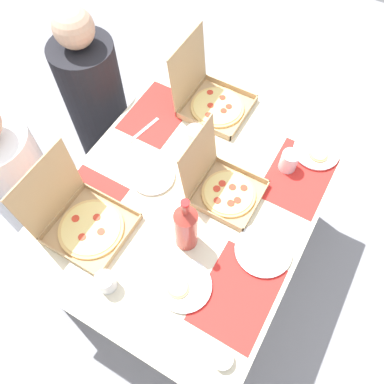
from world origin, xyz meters
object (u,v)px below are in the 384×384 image
object	(u,v)px
cup_red	(106,282)
diner_right_seat	(99,112)
pizza_box_edge_far	(222,186)
cup_clear_right	(289,161)
plate_middle	(184,286)
plate_near_left	(152,176)
pizza_box_corner_right	(211,99)
cup_spare	(195,136)
condiment_bowl	(222,359)
diner_left_seat	(28,193)
plate_near_right	(316,152)
plate_far_left	(263,251)
soda_bottle	(186,227)
pizza_box_center	(82,220)

from	to	relation	value
cup_red	diner_right_seat	world-z (taller)	diner_right_seat
pizza_box_edge_far	cup_clear_right	distance (m)	0.32
plate_middle	plate_near_left	world-z (taller)	plate_middle
pizza_box_corner_right	pizza_box_edge_far	distance (m)	0.50
cup_spare	cup_clear_right	xyz separation A→B (m)	(0.08, -0.43, 0.01)
condiment_bowl	diner_left_seat	xyz separation A→B (m)	(0.23, 1.21, -0.25)
cup_red	cup_spare	bearing A→B (deg)	3.92
plate_middle	plate_near_right	distance (m)	0.87
plate_far_left	soda_bottle	bearing A→B (deg)	111.05
plate_near_right	plate_far_left	size ratio (longest dim) A/B	0.93
plate_near_left	soda_bottle	distance (m)	0.36
plate_near_right	condiment_bowl	distance (m)	1.00
plate_near_right	cup_spare	xyz separation A→B (m)	(-0.22, 0.52, 0.03)
cup_clear_right	diner_left_seat	world-z (taller)	diner_left_seat
plate_middle	cup_clear_right	size ratio (longest dim) A/B	2.12
pizza_box_corner_right	plate_near_right	world-z (taller)	pizza_box_corner_right
pizza_box_corner_right	cup_spare	world-z (taller)	pizza_box_corner_right
pizza_box_edge_far	cup_clear_right	world-z (taller)	pizza_box_edge_far
diner_left_seat	pizza_box_corner_right	bearing A→B (deg)	-38.27
pizza_box_center	plate_middle	size ratio (longest dim) A/B	1.61
plate_near_left	condiment_bowl	xyz separation A→B (m)	(-0.51, -0.61, 0.01)
condiment_bowl	diner_left_seat	world-z (taller)	diner_left_seat
soda_bottle	plate_near_right	bearing A→B (deg)	-23.99
pizza_box_edge_far	cup_red	size ratio (longest dim) A/B	3.51
plate_middle	cup_red	world-z (taller)	cup_red
pizza_box_corner_right	pizza_box_edge_far	xyz separation A→B (m)	(-0.41, -0.28, -0.00)
cup_red	plate_middle	bearing A→B (deg)	-60.96
plate_middle	diner_left_seat	bearing A→B (deg)	85.58
diner_right_seat	soda_bottle	bearing A→B (deg)	-120.22
cup_spare	plate_middle	bearing A→B (deg)	-153.89
plate_far_left	pizza_box_edge_far	bearing A→B (deg)	59.13
pizza_box_corner_right	plate_far_left	size ratio (longest dim) A/B	1.47
pizza_box_corner_right	plate_far_left	distance (m)	0.79
plate_middle	diner_right_seat	xyz separation A→B (m)	(0.68, 0.96, -0.23)
plate_near_left	plate_far_left	world-z (taller)	same
soda_bottle	cup_red	xyz separation A→B (m)	(-0.31, 0.17, -0.09)
pizza_box_center	plate_near_left	xyz separation A→B (m)	(0.34, -0.11, -0.04)
pizza_box_center	cup_clear_right	xyz separation A→B (m)	(0.69, -0.61, -0.00)
pizza_box_edge_far	cup_red	distance (m)	0.61
pizza_box_corner_right	pizza_box_center	world-z (taller)	pizza_box_center
cup_clear_right	cup_red	size ratio (longest dim) A/B	1.15
plate_middle	soda_bottle	world-z (taller)	soda_bottle
condiment_bowl	diner_left_seat	bearing A→B (deg)	79.22
pizza_box_corner_right	plate_far_left	bearing A→B (deg)	-136.27
pizza_box_edge_far	condiment_bowl	world-z (taller)	pizza_box_edge_far
pizza_box_center	plate_near_left	world-z (taller)	pizza_box_center
plate_near_right	diner_left_seat	distance (m)	1.42
condiment_bowl	cup_clear_right	bearing A→B (deg)	7.89
plate_middle	plate_near_left	bearing A→B (deg)	46.13
pizza_box_center	plate_far_left	distance (m)	0.74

